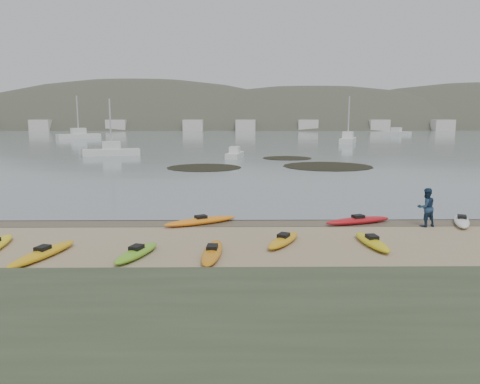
{
  "coord_description": "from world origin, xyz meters",
  "views": [
    {
      "loc": [
        -0.28,
        -23.55,
        5.34
      ],
      "look_at": [
        0.0,
        0.0,
        1.5
      ],
      "focal_mm": 35.0,
      "sensor_mm": 36.0,
      "label": 1
    }
  ],
  "objects": [
    {
      "name": "moored_boats",
      "position": [
        -0.65,
        75.79,
        0.6
      ],
      "size": [
        90.72,
        79.28,
        1.36
      ],
      "color": "silver",
      "rests_on": "ground"
    },
    {
      "name": "person_east",
      "position": [
        9.04,
        -1.37,
        0.95
      ],
      "size": [
        1.07,
        0.92,
        1.9
      ],
      "primitive_type": "imported",
      "rotation": [
        0.0,
        0.0,
        3.38
      ],
      "color": "navy",
      "rests_on": "ground"
    },
    {
      "name": "kayaks",
      "position": [
        -0.32,
        -3.91,
        0.17
      ],
      "size": [
        22.46,
        8.78,
        0.34
      ],
      "color": "orange",
      "rests_on": "ground"
    },
    {
      "name": "far_hills",
      "position": [
        39.38,
        193.97,
        -15.93
      ],
      "size": [
        550.0,
        135.0,
        80.0
      ],
      "color": "#384235",
      "rests_on": "ground"
    },
    {
      "name": "far_town",
      "position": [
        6.0,
        145.0,
        2.0
      ],
      "size": [
        199.0,
        5.0,
        4.0
      ],
      "color": "beige",
      "rests_on": "ground"
    },
    {
      "name": "ground",
      "position": [
        0.0,
        0.0,
        0.0
      ],
      "size": [
        600.0,
        600.0,
        0.0
      ],
      "primitive_type": "plane",
      "color": "tan",
      "rests_on": "ground"
    },
    {
      "name": "water",
      "position": [
        0.0,
        300.0,
        0.01
      ],
      "size": [
        1200.0,
        1200.0,
        0.0
      ],
      "primitive_type": "plane",
      "color": "slate",
      "rests_on": "ground"
    },
    {
      "name": "kelp_mats",
      "position": [
        4.81,
        27.41,
        0.03
      ],
      "size": [
        21.65,
        17.7,
        0.04
      ],
      "color": "black",
      "rests_on": "water"
    },
    {
      "name": "wet_sand",
      "position": [
        0.0,
        -0.3,
        0.0
      ],
      "size": [
        60.0,
        60.0,
        0.0
      ],
      "primitive_type": "plane",
      "color": "brown",
      "rests_on": "ground"
    }
  ]
}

